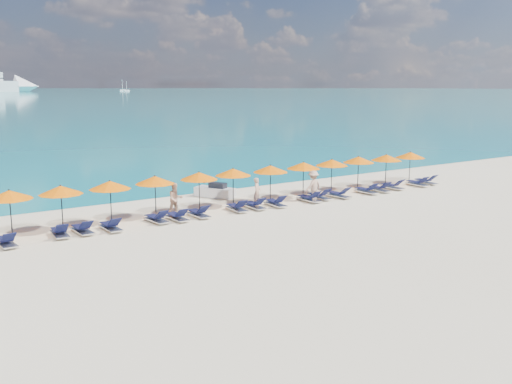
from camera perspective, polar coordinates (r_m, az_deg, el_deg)
ground at (r=28.86m, az=3.33°, el=-3.26°), size 1400.00×1400.00×0.00m
sailboat_near at (r=615.19m, az=-13.20°, el=9.91°), size 6.33×2.11×11.60m
sailboat_far at (r=592.84m, az=-12.81°, el=9.89°), size 5.61×1.87×10.29m
jetski at (r=35.72m, az=-4.09°, el=0.06°), size 2.03×2.72×0.91m
beachgoer_a at (r=32.93m, az=0.12°, el=-0.00°), size 0.73×0.70×1.67m
beachgoer_b at (r=31.04m, az=-8.05°, el=-0.70°), size 0.88×0.54×1.75m
beachgoer_c at (r=34.62m, az=5.74°, el=0.62°), size 1.28×0.77×1.85m
umbrella_1 at (r=28.28m, az=-23.45°, el=-0.25°), size 2.10×2.10×2.28m
umbrella_2 at (r=28.66m, az=-18.94°, el=0.19°), size 2.10×2.10×2.28m
umbrella_3 at (r=29.36m, az=-14.39°, el=0.68°), size 2.10×2.10×2.28m
umbrella_4 at (r=30.40m, az=-10.08°, el=1.19°), size 2.10×2.10×2.28m
umbrella_5 at (r=31.42m, az=-5.72°, el=1.61°), size 2.10×2.10×2.28m
umbrella_6 at (r=32.64m, az=-2.31°, el=1.99°), size 2.10×2.10×2.28m
umbrella_7 at (r=33.90m, az=1.45°, el=2.33°), size 2.10×2.10×2.28m
umbrella_8 at (r=35.40m, az=4.77°, el=2.65°), size 2.10×2.10×2.28m
umbrella_9 at (r=36.96m, az=7.59°, el=2.94°), size 2.10×2.10×2.28m
umbrella_10 at (r=38.68m, az=10.21°, el=3.20°), size 2.10×2.10×2.28m
umbrella_11 at (r=40.17m, az=12.91°, el=3.38°), size 2.10×2.10×2.28m
umbrella_12 at (r=42.05m, az=15.18°, el=3.59°), size 2.10×2.10×2.28m
lounger_2 at (r=27.18m, az=-23.74°, el=-4.54°), size 0.75×1.74×0.66m
lounger_3 at (r=27.97m, az=-19.03°, el=-3.80°), size 0.76×1.75×0.66m
lounger_4 at (r=28.20m, az=-16.97°, el=-3.56°), size 0.70×1.73×0.66m
lounger_5 at (r=28.41m, az=-14.32°, el=-3.32°), size 0.66×1.71×0.66m
lounger_6 at (r=29.54m, az=-9.90°, el=-2.61°), size 0.78×1.75×0.66m
lounger_7 at (r=29.80m, az=-7.88°, el=-2.43°), size 0.67×1.72×0.66m
lounger_8 at (r=30.45m, az=-5.77°, el=-2.10°), size 0.64×1.71×0.66m
lounger_9 at (r=31.68m, az=-1.93°, el=-1.55°), size 0.76×1.75×0.66m
lounger_10 at (r=32.29m, az=-0.13°, el=-1.31°), size 0.68×1.72×0.66m
lounger_11 at (r=32.94m, az=1.99°, el=-1.07°), size 0.74×1.74×0.66m
lounger_12 at (r=34.35m, az=5.35°, el=-0.62°), size 0.68×1.72×0.66m
lounger_13 at (r=35.14m, az=6.36°, el=-0.39°), size 0.69×1.72×0.66m
lounger_14 at (r=35.80m, az=8.27°, el=-0.22°), size 0.78×1.75×0.66m
lounger_15 at (r=37.48m, az=10.98°, el=0.18°), size 0.65×1.71×0.66m
lounger_16 at (r=38.28m, az=12.26°, el=0.35°), size 0.68×1.72×0.66m
lounger_17 at (r=39.39m, az=13.51°, el=0.59°), size 0.72×1.73×0.66m
lounger_18 at (r=41.06m, az=15.86°, el=0.88°), size 0.69×1.73×0.66m
lounger_19 at (r=42.01m, az=16.64°, el=1.05°), size 0.66×1.71×0.66m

